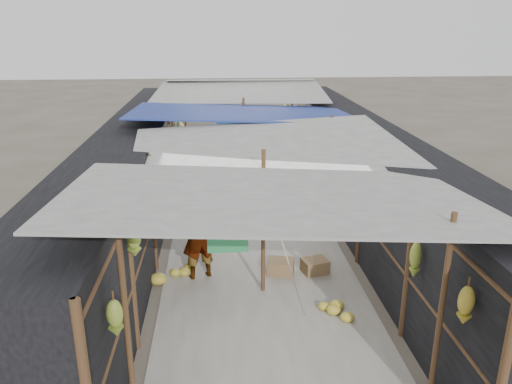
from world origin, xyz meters
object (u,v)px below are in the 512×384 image
object	(u,v)px
crate_near	(281,267)
black_basin	(273,165)
shopper_blue	(208,211)
vendor_elderly	(198,235)
vendor_seated	(315,203)

from	to	relation	value
crate_near	black_basin	xyz separation A→B (m)	(0.69, 7.44, -0.05)
shopper_blue	vendor_elderly	bearing A→B (deg)	-118.09
vendor_seated	crate_near	bearing A→B (deg)	-29.66
crate_near	vendor_seated	distance (m)	2.94
black_basin	shopper_blue	xyz separation A→B (m)	(-2.07, -5.76, 0.60)
crate_near	shopper_blue	bearing A→B (deg)	141.82
vendor_elderly	vendor_seated	xyz separation A→B (m)	(2.70, 2.69, -0.43)
black_basin	shopper_blue	world-z (taller)	shopper_blue
vendor_elderly	vendor_seated	size ratio (longest dim) A/B	2.01
crate_near	black_basin	bearing A→B (deg)	97.03
crate_near	vendor_seated	world-z (taller)	vendor_seated
shopper_blue	black_basin	bearing A→B (deg)	47.57
black_basin	crate_near	bearing A→B (deg)	-95.28
black_basin	vendor_seated	world-z (taller)	vendor_seated
shopper_blue	vendor_seated	bearing A→B (deg)	-1.05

